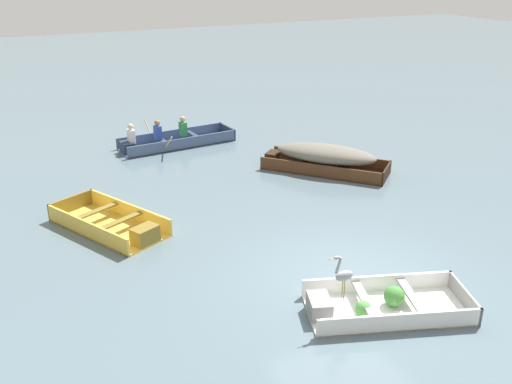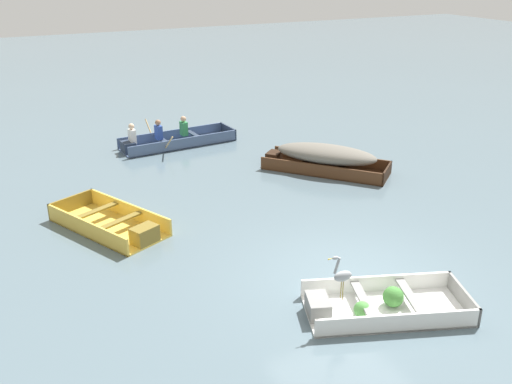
# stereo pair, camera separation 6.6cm
# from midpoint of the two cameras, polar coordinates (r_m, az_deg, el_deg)

# --- Properties ---
(ground_plane) EXTENTS (80.00, 80.00, 0.00)m
(ground_plane) POSITION_cam_midpoint_polar(r_m,az_deg,el_deg) (11.08, 9.31, -8.38)
(ground_plane) COLOR slate
(dinghy_white_foreground) EXTENTS (3.01, 2.10, 0.40)m
(dinghy_white_foreground) POSITION_cam_midpoint_polar(r_m,az_deg,el_deg) (10.13, 12.18, -10.96)
(dinghy_white_foreground) COLOR white
(dinghy_white_foreground) RESTS_ON ground
(skiff_dark_varnish_near_moored) EXTENTS (3.15, 3.39, 0.76)m
(skiff_dark_varnish_near_moored) POSITION_cam_midpoint_polar(r_m,az_deg,el_deg) (16.14, 6.76, 3.57)
(skiff_dark_varnish_near_moored) COLOR #4C2D19
(skiff_dark_varnish_near_moored) RESTS_ON ground
(skiff_yellow_mid_moored) EXTENTS (2.30, 3.06, 0.40)m
(skiff_yellow_mid_moored) POSITION_cam_midpoint_polar(r_m,az_deg,el_deg) (13.04, -14.27, -3.16)
(skiff_yellow_mid_moored) COLOR #E5BC47
(skiff_yellow_mid_moored) RESTS_ON ground
(rowboat_slate_blue_with_crew) EXTENTS (3.76, 2.33, 0.92)m
(rowboat_slate_blue_with_crew) POSITION_cam_midpoint_polar(r_m,az_deg,el_deg) (18.49, -8.68, 5.16)
(rowboat_slate_blue_with_crew) COLOR #475B7F
(rowboat_slate_blue_with_crew) RESTS_ON ground
(heron_on_dinghy) EXTENTS (0.45, 0.16, 0.84)m
(heron_on_dinghy) POSITION_cam_midpoint_polar(r_m,az_deg,el_deg) (9.42, 8.55, -8.18)
(heron_on_dinghy) COLOR olive
(heron_on_dinghy) RESTS_ON dinghy_white_foreground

